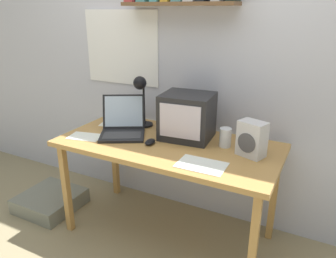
{
  "coord_description": "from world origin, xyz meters",
  "views": [
    {
      "loc": [
        0.96,
        -1.85,
        1.62
      ],
      "look_at": [
        0.0,
        0.0,
        0.85
      ],
      "focal_mm": 35.0,
      "sensor_mm": 36.0,
      "label": 1
    }
  ],
  "objects_px": {
    "desk_lamp": "(141,93)",
    "printed_handout": "(121,123)",
    "floor_cushion": "(50,201)",
    "open_notebook": "(85,137)",
    "juice_glass": "(225,138)",
    "corner_desk": "(168,151)",
    "computer_mouse": "(150,142)",
    "space_heater": "(252,139)",
    "loose_paper_near_laptop": "(201,165)",
    "crt_monitor": "(187,116)",
    "laptop": "(123,125)"
  },
  "relations": [
    {
      "from": "desk_lamp",
      "to": "open_notebook",
      "type": "relative_size",
      "value": 1.54
    },
    {
      "from": "juice_glass",
      "to": "printed_handout",
      "type": "relative_size",
      "value": 0.38
    },
    {
      "from": "computer_mouse",
      "to": "space_heater",
      "type": "bearing_deg",
      "value": 11.36
    },
    {
      "from": "juice_glass",
      "to": "open_notebook",
      "type": "bearing_deg",
      "value": -162.6
    },
    {
      "from": "laptop",
      "to": "desk_lamp",
      "type": "bearing_deg",
      "value": 42.19
    },
    {
      "from": "laptop",
      "to": "printed_handout",
      "type": "height_order",
      "value": "laptop"
    },
    {
      "from": "crt_monitor",
      "to": "open_notebook",
      "type": "relative_size",
      "value": 1.43
    },
    {
      "from": "open_notebook",
      "to": "laptop",
      "type": "bearing_deg",
      "value": 43.77
    },
    {
      "from": "floor_cushion",
      "to": "corner_desk",
      "type": "bearing_deg",
      "value": 8.55
    },
    {
      "from": "corner_desk",
      "to": "crt_monitor",
      "type": "height_order",
      "value": "crt_monitor"
    },
    {
      "from": "crt_monitor",
      "to": "desk_lamp",
      "type": "distance_m",
      "value": 0.42
    },
    {
      "from": "floor_cushion",
      "to": "open_notebook",
      "type": "bearing_deg",
      "value": -2.29
    },
    {
      "from": "printed_handout",
      "to": "desk_lamp",
      "type": "bearing_deg",
      "value": 0.4
    },
    {
      "from": "open_notebook",
      "to": "corner_desk",
      "type": "bearing_deg",
      "value": 17.13
    },
    {
      "from": "juice_glass",
      "to": "printed_handout",
      "type": "distance_m",
      "value": 0.89
    },
    {
      "from": "juice_glass",
      "to": "space_heater",
      "type": "bearing_deg",
      "value": -19.57
    },
    {
      "from": "space_heater",
      "to": "computer_mouse",
      "type": "distance_m",
      "value": 0.67
    },
    {
      "from": "juice_glass",
      "to": "computer_mouse",
      "type": "xyz_separation_m",
      "value": [
        -0.46,
        -0.2,
        -0.04
      ]
    },
    {
      "from": "desk_lamp",
      "to": "space_heater",
      "type": "relative_size",
      "value": 1.79
    },
    {
      "from": "corner_desk",
      "to": "desk_lamp",
      "type": "relative_size",
      "value": 3.77
    },
    {
      "from": "space_heater",
      "to": "loose_paper_near_laptop",
      "type": "height_order",
      "value": "space_heater"
    },
    {
      "from": "juice_glass",
      "to": "floor_cushion",
      "type": "bearing_deg",
      "value": -168.99
    },
    {
      "from": "juice_glass",
      "to": "desk_lamp",
      "type": "bearing_deg",
      "value": 174.62
    },
    {
      "from": "space_heater",
      "to": "printed_handout",
      "type": "distance_m",
      "value": 1.09
    },
    {
      "from": "corner_desk",
      "to": "floor_cushion",
      "type": "height_order",
      "value": "corner_desk"
    },
    {
      "from": "crt_monitor",
      "to": "loose_paper_near_laptop",
      "type": "distance_m",
      "value": 0.47
    },
    {
      "from": "desk_lamp",
      "to": "computer_mouse",
      "type": "relative_size",
      "value": 3.65
    },
    {
      "from": "corner_desk",
      "to": "open_notebook",
      "type": "height_order",
      "value": "open_notebook"
    },
    {
      "from": "space_heater",
      "to": "loose_paper_near_laptop",
      "type": "relative_size",
      "value": 0.77
    },
    {
      "from": "space_heater",
      "to": "laptop",
      "type": "bearing_deg",
      "value": -158.27
    },
    {
      "from": "space_heater",
      "to": "loose_paper_near_laptop",
      "type": "distance_m",
      "value": 0.36
    },
    {
      "from": "desk_lamp",
      "to": "juice_glass",
      "type": "xyz_separation_m",
      "value": [
        0.69,
        -0.06,
        -0.22
      ]
    },
    {
      "from": "juice_glass",
      "to": "open_notebook",
      "type": "relative_size",
      "value": 0.49
    },
    {
      "from": "loose_paper_near_laptop",
      "to": "open_notebook",
      "type": "relative_size",
      "value": 1.12
    },
    {
      "from": "juice_glass",
      "to": "computer_mouse",
      "type": "bearing_deg",
      "value": -156.91
    },
    {
      "from": "desk_lamp",
      "to": "open_notebook",
      "type": "height_order",
      "value": "desk_lamp"
    },
    {
      "from": "juice_glass",
      "to": "floor_cushion",
      "type": "height_order",
      "value": "juice_glass"
    },
    {
      "from": "crt_monitor",
      "to": "desk_lamp",
      "type": "relative_size",
      "value": 0.93
    },
    {
      "from": "corner_desk",
      "to": "printed_handout",
      "type": "relative_size",
      "value": 4.49
    },
    {
      "from": "crt_monitor",
      "to": "open_notebook",
      "type": "xyz_separation_m",
      "value": [
        -0.65,
        -0.32,
        -0.16
      ]
    },
    {
      "from": "crt_monitor",
      "to": "loose_paper_near_laptop",
      "type": "bearing_deg",
      "value": -59.82
    },
    {
      "from": "crt_monitor",
      "to": "space_heater",
      "type": "distance_m",
      "value": 0.49
    },
    {
      "from": "desk_lamp",
      "to": "printed_handout",
      "type": "distance_m",
      "value": 0.34
    },
    {
      "from": "corner_desk",
      "to": "loose_paper_near_laptop",
      "type": "height_order",
      "value": "loose_paper_near_laptop"
    },
    {
      "from": "juice_glass",
      "to": "computer_mouse",
      "type": "height_order",
      "value": "juice_glass"
    },
    {
      "from": "desk_lamp",
      "to": "loose_paper_near_laptop",
      "type": "height_order",
      "value": "desk_lamp"
    },
    {
      "from": "corner_desk",
      "to": "loose_paper_near_laptop",
      "type": "relative_size",
      "value": 5.2
    },
    {
      "from": "loose_paper_near_laptop",
      "to": "printed_handout",
      "type": "bearing_deg",
      "value": 155.13
    },
    {
      "from": "loose_paper_near_laptop",
      "to": "computer_mouse",
      "type": "bearing_deg",
      "value": 162.44
    },
    {
      "from": "laptop",
      "to": "space_heater",
      "type": "relative_size",
      "value": 2.01
    }
  ]
}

